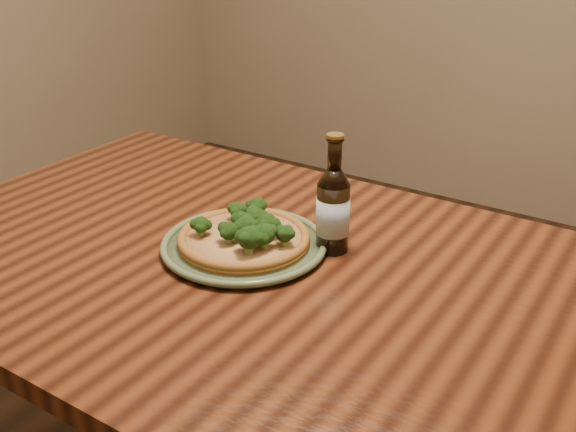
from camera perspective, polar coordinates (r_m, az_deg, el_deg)
The scene contains 4 objects.
table at distance 1.25m, azimuth 0.22°, elevation -8.46°, with size 1.60×0.90×0.75m.
plate at distance 1.28m, azimuth -3.74°, elevation -2.44°, with size 0.31×0.31×0.02m.
pizza at distance 1.27m, azimuth -3.65°, elevation -1.70°, with size 0.25×0.25×0.07m.
beer_bottle at distance 1.24m, azimuth 3.83°, elevation 0.62°, with size 0.06×0.06×0.23m.
Camera 1 is at (0.57, -0.77, 1.35)m, focal length 42.00 mm.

